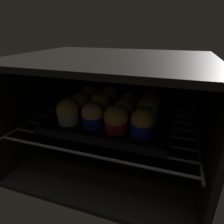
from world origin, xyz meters
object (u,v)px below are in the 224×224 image
object	(u,v)px
baking_tray	(112,119)
muffin_row2_col1	(109,99)
muffin_row0_col1	(93,115)
muffin_row2_col0	(90,97)
muffin_row1_col1	(101,106)
muffin_row2_col2	(130,102)
muffin_row0_col0	(68,112)
muffin_row0_col2	(116,119)
muffin_row1_col2	(124,110)
muffin_row1_col3	(147,111)
muffin_row0_col3	(142,123)
muffin_row1_col0	(81,105)
muffin_row2_col3	(151,104)

from	to	relation	value
baking_tray	muffin_row2_col1	xyz separation A→B (cm)	(-3.86, 7.56, 4.40)
muffin_row0_col1	muffin_row2_col0	distance (cm)	17.01
muffin_row0_col1	baking_tray	bearing A→B (deg)	64.24
baking_tray	muffin_row1_col1	world-z (taller)	muffin_row1_col1
muffin_row2_col2	muffin_row1_col1	bearing A→B (deg)	-134.72
muffin_row0_col0	muffin_row0_col2	distance (cm)	15.93
muffin_row0_col1	muffin_row1_col2	xyz separation A→B (cm)	(7.67, 7.33, -0.22)
baking_tray	muffin_row1_col3	distance (cm)	12.37
muffin_row0_col0	muffin_row2_col1	bearing A→B (deg)	62.27
muffin_row0_col3	muffin_row2_col0	world-z (taller)	muffin_row0_col3
muffin_row1_col2	muffin_row1_col3	xyz separation A→B (cm)	(7.52, 0.16, 0.60)
baking_tray	muffin_row1_col2	xyz separation A→B (cm)	(4.02, -0.23, 3.85)
muffin_row1_col1	muffin_row2_col1	bearing A→B (deg)	89.79
baking_tray	muffin_row1_col0	distance (cm)	12.07
muffin_row0_col2	muffin_row2_col0	distance (cm)	21.99
muffin_row1_col1	muffin_row2_col1	distance (cm)	7.68
muffin_row0_col2	muffin_row2_col1	distance (cm)	17.57
muffin_row1_col1	muffin_row2_col2	world-z (taller)	muffin_row1_col1
muffin_row0_col1	muffin_row0_col3	bearing A→B (deg)	-1.84
muffin_row1_col2	muffin_row1_col3	bearing A→B (deg)	1.21
muffin_row1_col0	muffin_row2_col2	bearing A→B (deg)	27.63
baking_tray	muffin_row0_col3	world-z (taller)	muffin_row0_col3
muffin_row2_col0	muffin_row2_col2	world-z (taller)	muffin_row2_col0
muffin_row2_col1	muffin_row0_col3	bearing A→B (deg)	-45.29
baking_tray	muffin_row2_col1	bearing A→B (deg)	117.07
muffin_row2_col0	muffin_row2_col1	size ratio (longest dim) A/B	0.97
muffin_row0_col1	muffin_row1_col3	distance (cm)	16.94
muffin_row1_col0	muffin_row2_col2	size ratio (longest dim) A/B	1.01
muffin_row0_col2	muffin_row2_col3	xyz separation A→B (cm)	(7.53, 16.33, -0.24)
muffin_row2_col0	muffin_row0_col0	bearing A→B (deg)	-92.20
muffin_row0_col1	muffin_row2_col3	xyz separation A→B (cm)	(15.15, 15.72, -0.07)
muffin_row0_col0	muffin_row0_col2	xyz separation A→B (cm)	(15.93, -0.33, 0.06)
muffin_row0_col3	muffin_row2_col1	xyz separation A→B (cm)	(-15.45, 15.61, 0.10)
muffin_row0_col0	muffin_row1_col0	xyz separation A→B (cm)	(0.56, 7.65, -0.24)
muffin_row0_col0	muffin_row2_col2	xyz separation A→B (cm)	(16.00, 15.74, -0.40)
baking_tray	muffin_row0_col2	size ratio (longest dim) A/B	4.77
muffin_row1_col3	muffin_row2_col3	bearing A→B (deg)	90.30
baking_tray	muffin_row1_col3	world-z (taller)	muffin_row1_col3
muffin_row0_col2	muffin_row1_col2	distance (cm)	7.95
muffin_row0_col0	muffin_row1_col2	distance (cm)	17.70
muffin_row1_col3	muffin_row2_col2	bearing A→B (deg)	133.26
muffin_row0_col2	muffin_row2_col3	bearing A→B (deg)	65.24
muffin_row0_col1	muffin_row0_col2	distance (cm)	7.64
muffin_row0_col3	muffin_row2_col1	world-z (taller)	muffin_row0_col3
muffin_row2_col0	baking_tray	bearing A→B (deg)	-33.76
muffin_row2_col1	muffin_row2_col2	distance (cm)	7.94
muffin_row0_col1	muffin_row2_col1	world-z (taller)	muffin_row2_col1
baking_tray	muffin_row2_col0	world-z (taller)	muffin_row2_col0
muffin_row1_col2	muffin_row2_col1	size ratio (longest dim) A/B	0.90
muffin_row0_col3	muffin_row0_col0	bearing A→B (deg)	179.48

